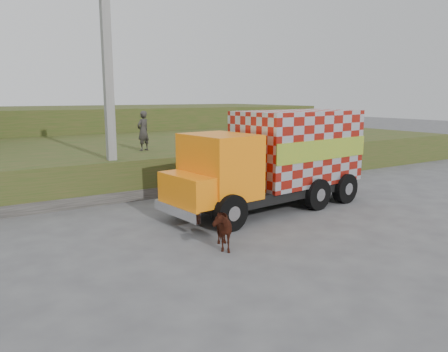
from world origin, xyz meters
TOP-DOWN VIEW (x-y plane):
  - ground at (0.00, 0.00)m, footprint 120.00×120.00m
  - embankment at (0.00, 10.00)m, footprint 40.00×12.00m
  - embankment_far at (0.00, 22.00)m, footprint 40.00×12.00m
  - retaining_strip at (-2.00, 4.20)m, footprint 16.00×0.50m
  - utility_pole at (-1.00, 4.60)m, footprint 1.20×0.30m
  - cargo_truck at (3.47, 0.55)m, footprint 7.62×3.25m
  - cow at (-0.42, -1.95)m, footprint 1.01×1.43m
  - pedestrian at (1.06, 6.60)m, footprint 0.73×0.63m

SIDE VIEW (x-z plane):
  - ground at x=0.00m, z-range 0.00..0.00m
  - retaining_strip at x=-2.00m, z-range 0.00..0.40m
  - cow at x=-0.42m, z-range 0.00..1.10m
  - embankment at x=0.00m, z-range 0.00..1.50m
  - embankment_far at x=0.00m, z-range 0.00..3.00m
  - cargo_truck at x=3.47m, z-range 0.05..3.36m
  - pedestrian at x=1.06m, z-range 1.50..3.19m
  - utility_pole at x=-1.00m, z-range 0.08..8.07m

